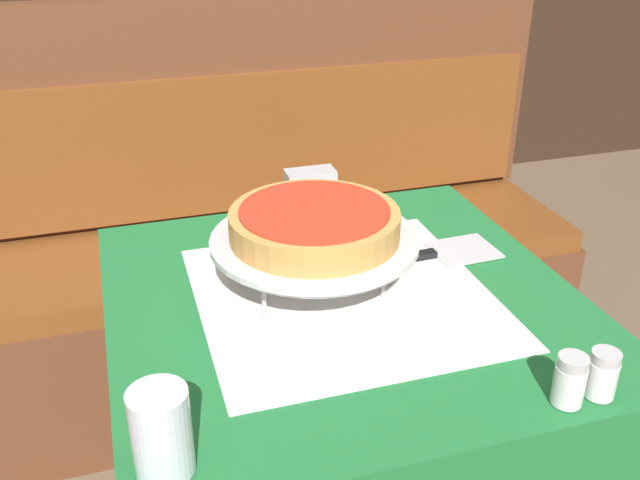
{
  "coord_description": "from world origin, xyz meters",
  "views": [
    {
      "loc": [
        -0.33,
        -0.95,
        1.37
      ],
      "look_at": [
        -0.04,
        0.01,
        0.86
      ],
      "focal_mm": 40.0,
      "sensor_mm": 36.0,
      "label": 1
    }
  ],
  "objects_px": {
    "pizza_pan_stand": "(315,243)",
    "water_glass_near": "(161,432)",
    "dining_table_rear": "(174,98)",
    "booth_bench": "(269,280)",
    "pizza_server": "(426,255)",
    "napkin_holder": "(310,191)",
    "condiment_caddy": "(188,51)",
    "deep_dish_pizza": "(314,223)",
    "pepper_shaker": "(602,374)",
    "salt_shaker": "(570,380)",
    "dining_table_front": "(343,345)"
  },
  "relations": [
    {
      "from": "dining_table_rear",
      "to": "pepper_shaker",
      "type": "bearing_deg",
      "value": -80.97
    },
    {
      "from": "booth_bench",
      "to": "condiment_caddy",
      "type": "relative_size",
      "value": 11.28
    },
    {
      "from": "pizza_pan_stand",
      "to": "deep_dish_pizza",
      "type": "distance_m",
      "value": 0.03
    },
    {
      "from": "dining_table_rear",
      "to": "pizza_server",
      "type": "xyz_separation_m",
      "value": [
        0.27,
        -1.63,
        0.13
      ]
    },
    {
      "from": "booth_bench",
      "to": "pizza_pan_stand",
      "type": "relative_size",
      "value": 5.05
    },
    {
      "from": "dining_table_front",
      "to": "condiment_caddy",
      "type": "height_order",
      "value": "condiment_caddy"
    },
    {
      "from": "dining_table_rear",
      "to": "booth_bench",
      "type": "height_order",
      "value": "booth_bench"
    },
    {
      "from": "salt_shaker",
      "to": "deep_dish_pizza",
      "type": "bearing_deg",
      "value": 121.71
    },
    {
      "from": "water_glass_near",
      "to": "salt_shaker",
      "type": "height_order",
      "value": "water_glass_near"
    },
    {
      "from": "pizza_pan_stand",
      "to": "napkin_holder",
      "type": "xyz_separation_m",
      "value": [
        0.08,
        0.3,
        -0.04
      ]
    },
    {
      "from": "dining_table_rear",
      "to": "pizza_pan_stand",
      "type": "relative_size",
      "value": 2.22
    },
    {
      "from": "pizza_server",
      "to": "water_glass_near",
      "type": "distance_m",
      "value": 0.64
    },
    {
      "from": "condiment_caddy",
      "to": "booth_bench",
      "type": "bearing_deg",
      "value": -86.1
    },
    {
      "from": "dining_table_front",
      "to": "pepper_shaker",
      "type": "height_order",
      "value": "pepper_shaker"
    },
    {
      "from": "pizza_server",
      "to": "deep_dish_pizza",
      "type": "bearing_deg",
      "value": -168.56
    },
    {
      "from": "pizza_pan_stand",
      "to": "condiment_caddy",
      "type": "bearing_deg",
      "value": 89.13
    },
    {
      "from": "pizza_pan_stand",
      "to": "dining_table_front",
      "type": "bearing_deg",
      "value": -42.04
    },
    {
      "from": "salt_shaker",
      "to": "dining_table_rear",
      "type": "bearing_deg",
      "value": 97.66
    },
    {
      "from": "salt_shaker",
      "to": "dining_table_front",
      "type": "bearing_deg",
      "value": 119.51
    },
    {
      "from": "booth_bench",
      "to": "dining_table_front",
      "type": "bearing_deg",
      "value": -93.72
    },
    {
      "from": "deep_dish_pizza",
      "to": "water_glass_near",
      "type": "relative_size",
      "value": 2.47
    },
    {
      "from": "booth_bench",
      "to": "water_glass_near",
      "type": "distance_m",
      "value": 1.26
    },
    {
      "from": "water_glass_near",
      "to": "condiment_caddy",
      "type": "relative_size",
      "value": 0.73
    },
    {
      "from": "pizza_server",
      "to": "condiment_caddy",
      "type": "xyz_separation_m",
      "value": [
        -0.2,
        1.68,
        0.03
      ]
    },
    {
      "from": "dining_table_rear",
      "to": "condiment_caddy",
      "type": "distance_m",
      "value": 0.18
    },
    {
      "from": "deep_dish_pizza",
      "to": "pepper_shaker",
      "type": "height_order",
      "value": "deep_dish_pizza"
    },
    {
      "from": "pizza_pan_stand",
      "to": "salt_shaker",
      "type": "distance_m",
      "value": 0.44
    },
    {
      "from": "deep_dish_pizza",
      "to": "pepper_shaker",
      "type": "relative_size",
      "value": 4.03
    },
    {
      "from": "water_glass_near",
      "to": "napkin_holder",
      "type": "xyz_separation_m",
      "value": [
        0.36,
        0.64,
        -0.01
      ]
    },
    {
      "from": "dining_table_front",
      "to": "dining_table_rear",
      "type": "bearing_deg",
      "value": 92.81
    },
    {
      "from": "pizza_pan_stand",
      "to": "water_glass_near",
      "type": "bearing_deg",
      "value": -129.8
    },
    {
      "from": "condiment_caddy",
      "to": "napkin_holder",
      "type": "bearing_deg",
      "value": -87.79
    },
    {
      "from": "dining_table_rear",
      "to": "pizza_pan_stand",
      "type": "bearing_deg",
      "value": -88.47
    },
    {
      "from": "pepper_shaker",
      "to": "water_glass_near",
      "type": "bearing_deg",
      "value": 176.5
    },
    {
      "from": "dining_table_front",
      "to": "water_glass_near",
      "type": "relative_size",
      "value": 6.86
    },
    {
      "from": "pizza_server",
      "to": "salt_shaker",
      "type": "height_order",
      "value": "salt_shaker"
    },
    {
      "from": "salt_shaker",
      "to": "condiment_caddy",
      "type": "bearing_deg",
      "value": 95.58
    },
    {
      "from": "pizza_pan_stand",
      "to": "condiment_caddy",
      "type": "height_order",
      "value": "condiment_caddy"
    },
    {
      "from": "dining_table_rear",
      "to": "booth_bench",
      "type": "relative_size",
      "value": 0.44
    },
    {
      "from": "pizza_server",
      "to": "pepper_shaker",
      "type": "bearing_deg",
      "value": -82.21
    },
    {
      "from": "booth_bench",
      "to": "deep_dish_pizza",
      "type": "relative_size",
      "value": 6.25
    },
    {
      "from": "dining_table_rear",
      "to": "napkin_holder",
      "type": "xyz_separation_m",
      "value": [
        0.13,
        -1.38,
        0.17
      ]
    },
    {
      "from": "dining_table_rear",
      "to": "salt_shaker",
      "type": "distance_m",
      "value": 2.07
    },
    {
      "from": "pizza_server",
      "to": "napkin_holder",
      "type": "height_order",
      "value": "napkin_holder"
    },
    {
      "from": "pizza_pan_stand",
      "to": "pizza_server",
      "type": "relative_size",
      "value": 1.09
    },
    {
      "from": "salt_shaker",
      "to": "pepper_shaker",
      "type": "xyz_separation_m",
      "value": [
        0.05,
        0.0,
        -0.0
      ]
    },
    {
      "from": "pizza_pan_stand",
      "to": "deep_dish_pizza",
      "type": "height_order",
      "value": "deep_dish_pizza"
    },
    {
      "from": "dining_table_rear",
      "to": "pepper_shaker",
      "type": "relative_size",
      "value": 11.04
    },
    {
      "from": "pizza_pan_stand",
      "to": "water_glass_near",
      "type": "height_order",
      "value": "water_glass_near"
    },
    {
      "from": "booth_bench",
      "to": "water_glass_near",
      "type": "bearing_deg",
      "value": -108.73
    }
  ]
}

